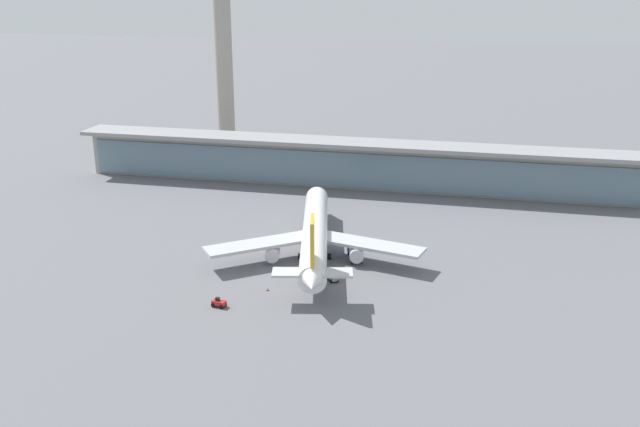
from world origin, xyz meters
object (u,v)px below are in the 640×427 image
service_truck_mid_apron_grey (333,277)px  safety_cone_alpha (268,289)px  airliner_on_stand (315,234)px  control_tower (223,37)px  service_truck_under_wing_red (219,303)px  service_truck_near_nose_blue (355,253)px

service_truck_mid_apron_grey → safety_cone_alpha: size_ratio=4.75×
airliner_on_stand → safety_cone_alpha: airliner_on_stand is taller
service_truck_mid_apron_grey → control_tower: (-64.22, 109.54, 42.15)m
service_truck_under_wing_red → safety_cone_alpha: 12.26m
service_truck_near_nose_blue → service_truck_under_wing_red: size_ratio=2.83×
airliner_on_stand → control_tower: (-57.04, 96.32, 37.36)m
control_tower → safety_cone_alpha: 135.30m
service_truck_near_nose_blue → service_truck_mid_apron_grey: (-2.57, -13.48, -0.83)m
airliner_on_stand → service_truck_near_nose_blue: airliner_on_stand is taller
service_truck_under_wing_red → service_truck_mid_apron_grey: bearing=41.5°
airliner_on_stand → control_tower: bearing=120.6°
service_truck_mid_apron_grey → control_tower: 133.79m
service_truck_mid_apron_grey → airliner_on_stand: bearing=118.5°
airliner_on_stand → service_truck_near_nose_blue: size_ratio=7.57×
service_truck_under_wing_red → safety_cone_alpha: (7.44, 9.73, -0.56)m
service_truck_mid_apron_grey → service_truck_under_wing_red: bearing=-138.5°
control_tower → service_truck_under_wing_red: bearing=-70.9°
service_truck_near_nose_blue → control_tower: size_ratio=0.11×
airliner_on_stand → service_truck_mid_apron_grey: (7.18, -13.22, -4.80)m
service_truck_under_wing_red → control_tower: (-44.15, 127.29, 42.15)m
service_truck_under_wing_red → service_truck_mid_apron_grey: (20.07, 17.75, 0.00)m
airliner_on_stand → control_tower: size_ratio=0.85×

